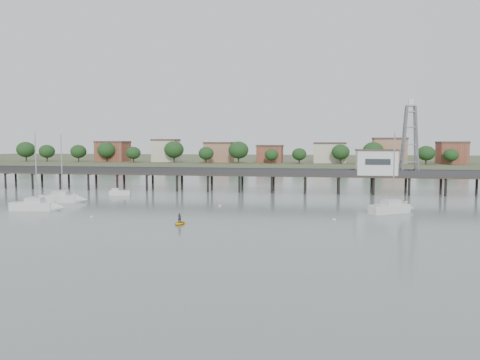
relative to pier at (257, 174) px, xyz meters
The scene contains 12 objects.
ground_plane 60.12m from the pier, 90.00° to the right, with size 500.00×500.00×0.00m, color slate.
pier is the anchor object (origin of this frame).
pier_building 25.16m from the pier, ahead, with size 8.40×5.40×5.30m.
lattice_tower 32.34m from the pier, ahead, with size 3.20×3.20×15.50m.
sailboat_a 44.68m from the pier, 131.82° to the right, with size 8.02×3.28×12.91m.
sailboat_c 36.37m from the pier, 46.08° to the right, with size 7.60×6.23×12.77m.
sailboat_b 39.05m from the pier, 143.34° to the right, with size 7.98×3.67×12.77m.
white_tender 29.09m from the pier, 157.29° to the right, with size 4.42×2.75×1.60m.
yellow_dinghy 42.41m from the pier, 96.19° to the right, with size 1.88×0.54×2.63m, color yellow.
dinghy_occupant 42.41m from the pier, 96.19° to the right, with size 0.47×1.28×0.31m, color black.
mooring_buoys 28.52m from the pier, 98.32° to the right, with size 72.41×25.88×0.39m.
far_shore 179.60m from the pier, 89.89° to the left, with size 500.00×170.00×10.40m.
Camera 1 is at (13.33, -40.12, 10.67)m, focal length 35.00 mm.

